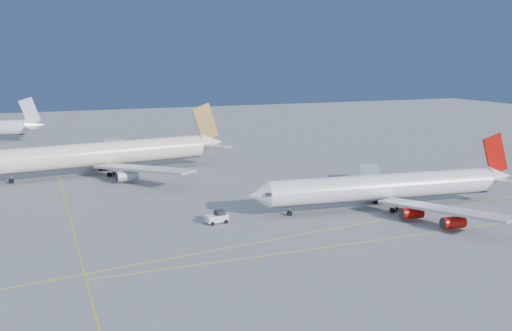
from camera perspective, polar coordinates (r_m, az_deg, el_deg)
name	(u,v)px	position (r m, az deg, el deg)	size (l,w,h in m)	color
ground	(299,223)	(108.19, 4.33, -5.78)	(500.00, 500.00, 0.00)	slate
taxiway_lines	(214,222)	(108.64, -4.19, -5.71)	(118.86, 140.00, 0.02)	yellow
airliner_virgin	(389,187)	(120.76, 13.17, -2.09)	(60.03, 53.67, 14.80)	white
airliner_etihad	(109,154)	(156.91, -14.53, 1.16)	(68.29, 62.55, 17.84)	#F2E5CE
pushback_tug	(217,217)	(108.09, -3.89, -5.20)	(4.44, 3.10, 2.34)	white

